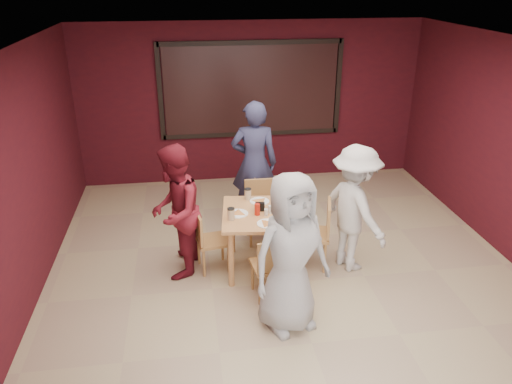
{
  "coord_description": "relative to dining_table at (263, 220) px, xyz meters",
  "views": [
    {
      "loc": [
        -1.16,
        -5.08,
        3.54
      ],
      "look_at": [
        -0.36,
        0.4,
        1.08
      ],
      "focal_mm": 35.0,
      "sensor_mm": 36.0,
      "label": 1
    }
  ],
  "objects": [
    {
      "name": "floor",
      "position": [
        0.27,
        -0.4,
        -0.69
      ],
      "size": [
        7.0,
        7.0,
        0.0
      ],
      "primitive_type": "plane",
      "color": "tan",
      "rests_on": "ground"
    },
    {
      "name": "window_blinds",
      "position": [
        0.27,
        3.05,
        0.96
      ],
      "size": [
        3.0,
        0.02,
        1.5
      ],
      "primitive_type": "cube",
      "color": "black"
    },
    {
      "name": "dining_table",
      "position": [
        0.0,
        0.0,
        0.0
      ],
      "size": [
        1.12,
        1.12,
        0.95
      ],
      "color": "tan",
      "rests_on": "floor"
    },
    {
      "name": "chair_front",
      "position": [
        -0.01,
        -0.68,
        -0.23
      ],
      "size": [
        0.44,
        0.44,
        0.82
      ],
      "color": "#AA7342",
      "rests_on": "floor"
    },
    {
      "name": "chair_back",
      "position": [
        0.09,
        0.77,
        -0.2
      ],
      "size": [
        0.42,
        0.42,
        0.87
      ],
      "color": "#AA7342",
      "rests_on": "floor"
    },
    {
      "name": "chair_left",
      "position": [
        -0.7,
        0.06,
        -0.23
      ],
      "size": [
        0.45,
        0.45,
        0.82
      ],
      "color": "#AA7342",
      "rests_on": "floor"
    },
    {
      "name": "chair_right",
      "position": [
        0.71,
        -0.04,
        -0.18
      ],
      "size": [
        0.54,
        0.54,
        0.9
      ],
      "color": "#AA7342",
      "rests_on": "floor"
    },
    {
      "name": "diner_front",
      "position": [
        0.1,
        -1.17,
        0.19
      ],
      "size": [
        1.01,
        0.82,
        1.77
      ],
      "primitive_type": "imported",
      "rotation": [
        0.0,
        0.0,
        0.35
      ],
      "color": "#A5A5A5",
      "rests_on": "floor"
    },
    {
      "name": "diner_back",
      "position": [
        0.08,
        1.34,
        0.24
      ],
      "size": [
        0.74,
        0.53,
        1.88
      ],
      "primitive_type": "imported",
      "rotation": [
        0.0,
        0.0,
        3.01
      ],
      "color": "#313357",
      "rests_on": "floor"
    },
    {
      "name": "diner_left",
      "position": [
        -1.08,
        0.06,
        0.15
      ],
      "size": [
        0.78,
        0.93,
        1.69
      ],
      "primitive_type": "imported",
      "rotation": [
        0.0,
        0.0,
        -1.76
      ],
      "color": "maroon",
      "rests_on": "floor"
    },
    {
      "name": "diner_right",
      "position": [
        1.13,
        -0.12,
        0.13
      ],
      "size": [
        0.96,
        1.22,
        1.65
      ],
      "primitive_type": "imported",
      "rotation": [
        0.0,
        0.0,
        1.95
      ],
      "color": "silver",
      "rests_on": "floor"
    }
  ]
}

